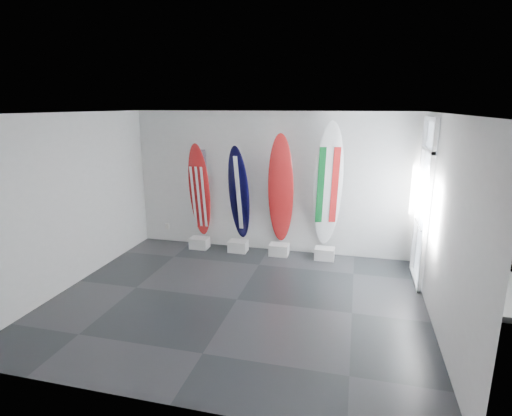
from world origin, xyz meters
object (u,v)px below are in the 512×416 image
(surfboard_usa, at_px, (200,191))
(surfboard_navy, at_px, (239,194))
(surfboard_swiss, at_px, (281,190))
(surfboard_italy, at_px, (328,186))

(surfboard_usa, height_order, surfboard_navy, surfboard_usa)
(surfboard_swiss, bearing_deg, surfboard_italy, -3.72)
(surfboard_swiss, height_order, surfboard_italy, surfboard_italy)
(surfboard_usa, bearing_deg, surfboard_navy, 0.45)
(surfboard_navy, height_order, surfboard_italy, surfboard_italy)
(surfboard_usa, xyz_separation_m, surfboard_italy, (2.77, 0.00, 0.24))
(surfboard_navy, distance_m, surfboard_swiss, 0.92)
(surfboard_usa, relative_size, surfboard_swiss, 0.90)
(surfboard_swiss, relative_size, surfboard_italy, 0.90)
(surfboard_italy, bearing_deg, surfboard_swiss, 165.65)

